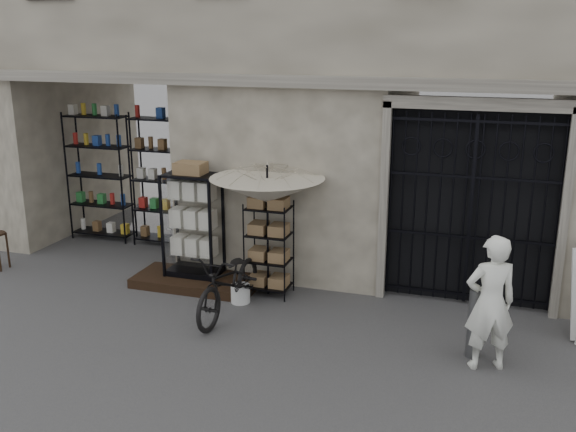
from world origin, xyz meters
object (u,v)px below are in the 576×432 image
(display_cabinet, at_px, (193,230))
(steel_bollard, at_px, (474,324))
(shopkeeper, at_px, (484,367))
(white_bucket, at_px, (240,294))
(bicycle, at_px, (231,314))
(market_umbrella, at_px, (267,184))
(wire_rack, at_px, (269,250))

(display_cabinet, bearing_deg, steel_bollard, -1.63)
(steel_bollard, relative_size, shopkeeper, 0.53)
(white_bucket, xyz_separation_m, bicycle, (0.02, -0.44, -0.14))
(bicycle, distance_m, steel_bollard, 3.43)
(market_umbrella, xyz_separation_m, bicycle, (-0.27, -0.87, -1.77))
(display_cabinet, xyz_separation_m, wire_rack, (1.32, -0.08, -0.17))
(shopkeeper, bearing_deg, wire_rack, -44.54)
(bicycle, bearing_deg, display_cabinet, 140.44)
(steel_bollard, bearing_deg, bicycle, 175.59)
(display_cabinet, height_order, shopkeeper, display_cabinet)
(bicycle, distance_m, shopkeeper, 3.59)
(wire_rack, height_order, white_bucket, wire_rack)
(wire_rack, bearing_deg, white_bucket, -146.71)
(market_umbrella, bearing_deg, steel_bollard, -19.94)
(bicycle, bearing_deg, wire_rack, 75.36)
(bicycle, bearing_deg, market_umbrella, 75.95)
(white_bucket, height_order, bicycle, bicycle)
(wire_rack, distance_m, market_umbrella, 1.05)
(market_umbrella, distance_m, steel_bollard, 3.57)
(market_umbrella, xyz_separation_m, steel_bollard, (3.12, -1.13, -1.32))
(wire_rack, relative_size, steel_bollard, 1.64)
(wire_rack, bearing_deg, bicycle, -130.27)
(display_cabinet, distance_m, market_umbrella, 1.57)
(market_umbrella, relative_size, shopkeeper, 1.46)
(wire_rack, height_order, bicycle, wire_rack)
(market_umbrella, height_order, shopkeeper, market_umbrella)
(shopkeeper, bearing_deg, bicycle, -29.60)
(wire_rack, height_order, shopkeeper, wire_rack)
(steel_bollard, xyz_separation_m, shopkeeper, (0.16, -0.22, -0.45))
(shopkeeper, bearing_deg, market_umbrella, -44.26)
(wire_rack, distance_m, steel_bollard, 3.32)
(white_bucket, relative_size, steel_bollard, 0.32)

